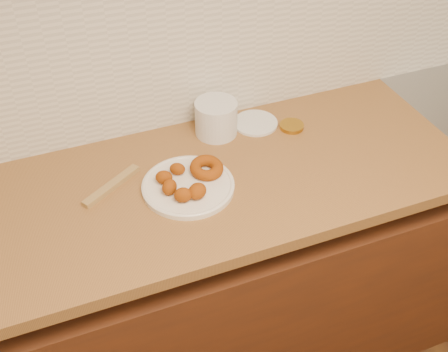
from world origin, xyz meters
The scene contains 10 objects.
base_cabinet centered at (0.00, 1.69, 0.39)m, with size 3.60×0.60×0.77m, color #532610.
butcher_block centered at (-0.65, 1.69, 0.88)m, with size 2.30×0.62×0.04m, color olive.
backsplash centered at (0.00, 1.99, 1.20)m, with size 3.60×0.02×0.60m, color beige.
donut_plate centered at (-0.34, 1.67, 0.91)m, with size 0.26×0.26×0.01m, color silver.
ring_donut centered at (-0.27, 1.70, 0.93)m, with size 0.10×0.10×0.03m, color #9B3800.
fried_dough_chunks centered at (-0.37, 1.65, 0.94)m, with size 0.13×0.18×0.05m.
plastic_tub centered at (-0.17, 1.89, 0.96)m, with size 0.13×0.13×0.11m, color silver.
tub_lid centered at (-0.03, 1.88, 0.90)m, with size 0.14×0.14×0.01m, color silver.
brass_jar_lid centered at (0.07, 1.82, 0.91)m, with size 0.08×0.08×0.01m, color #AB7E23.
wooden_utensil centered at (-0.54, 1.75, 0.91)m, with size 0.20×0.02×0.02m, color olive.
Camera 1 is at (-0.67, 0.54, 1.95)m, focal length 45.00 mm.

